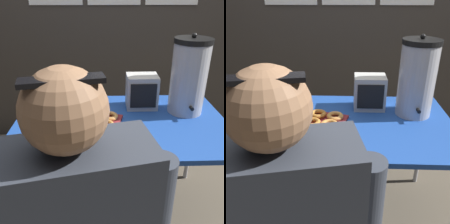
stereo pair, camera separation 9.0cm
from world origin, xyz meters
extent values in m
plane|color=brown|center=(0.00, 0.00, 0.00)|extent=(12.00, 12.00, 0.00)
cube|color=#38332D|center=(0.00, 1.13, 1.31)|extent=(6.00, 0.10, 2.63)
cube|color=#1E479E|center=(0.00, 0.00, 0.71)|extent=(1.23, 0.77, 0.03)
cylinder|color=#ADADB2|center=(-0.57, -0.34, 0.35)|extent=(0.03, 0.03, 0.70)
cylinder|color=#ADADB2|center=(-0.57, 0.34, 0.35)|extent=(0.03, 0.03, 0.70)
cylinder|color=#ADADB2|center=(0.57, 0.34, 0.35)|extent=(0.03, 0.03, 0.70)
cube|color=maroon|center=(-0.18, -0.02, 0.73)|extent=(0.38, 0.31, 0.02)
cube|color=maroon|center=(-0.21, -0.13, 0.76)|extent=(0.32, 0.09, 0.04)
torus|color=#BE7B34|center=(-0.29, -0.04, 0.75)|extent=(0.11, 0.11, 0.03)
torus|color=#BA7730|center=(-0.19, -0.07, 0.75)|extent=(0.13, 0.13, 0.03)
torus|color=#C7843D|center=(-0.09, -0.09, 0.75)|extent=(0.12, 0.12, 0.03)
torus|color=#C38039|center=(-0.26, 0.06, 0.75)|extent=(0.14, 0.14, 0.03)
torus|color=#BA7830|center=(-0.17, 0.03, 0.75)|extent=(0.12, 0.12, 0.03)
torus|color=#D18F47|center=(-0.07, 0.01, 0.75)|extent=(0.13, 0.13, 0.03)
cylinder|color=#B7B7BC|center=(0.40, 0.12, 0.93)|extent=(0.21, 0.21, 0.42)
cylinder|color=black|center=(0.40, 0.12, 1.16)|extent=(0.21, 0.21, 0.03)
sphere|color=black|center=(0.40, 0.12, 1.18)|extent=(0.03, 0.03, 0.03)
cylinder|color=black|center=(0.40, 0.01, 0.80)|extent=(0.02, 0.05, 0.02)
cube|color=#2D334C|center=(-0.49, -0.26, 0.73)|extent=(0.14, 0.17, 0.01)
cube|color=#2D333D|center=(-0.49, -0.26, 0.73)|extent=(0.12, 0.15, 0.00)
cube|color=silver|center=(0.14, 0.20, 0.83)|extent=(0.19, 0.15, 0.21)
cube|color=black|center=(0.14, 0.12, 0.83)|extent=(0.16, 0.01, 0.15)
cube|color=#333842|center=(-0.19, -0.73, 0.76)|extent=(0.51, 0.31, 0.55)
sphere|color=#8E6647|center=(-0.19, -0.73, 1.15)|extent=(0.22, 0.22, 0.22)
cube|color=black|center=(-0.19, -0.75, 1.23)|extent=(0.19, 0.08, 0.01)
cylinder|color=#333842|center=(0.07, -0.67, 0.74)|extent=(0.10, 0.10, 0.44)
camera|label=1|loc=(-0.09, -1.27, 1.41)|focal=40.00mm
camera|label=2|loc=(0.00, -1.27, 1.41)|focal=40.00mm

